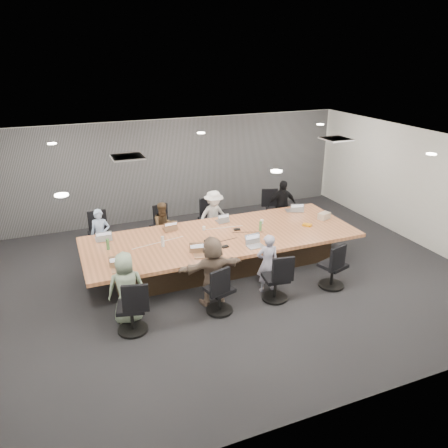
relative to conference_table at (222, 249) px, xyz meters
name	(u,v)px	position (x,y,z in m)	size (l,w,h in m)	color
floor	(231,275)	(0.00, -0.50, -0.40)	(10.00, 8.00, 0.00)	black
ceiling	(232,147)	(0.00, -0.50, 2.40)	(10.00, 8.00, 0.00)	white
wall_back	(176,168)	(0.00, 3.50, 1.00)	(10.00, 2.80, 0.00)	beige
wall_front	(355,320)	(0.00, -4.50, 1.00)	(10.00, 2.80, 0.00)	beige
wall_right	(420,188)	(5.00, -0.50, 1.00)	(8.00, 2.80, 0.00)	beige
curtain	(177,169)	(0.00, 3.42, 1.00)	(9.80, 0.04, 2.80)	#5D5D61
conference_table	(222,249)	(0.00, 0.00, 0.00)	(6.00, 2.20, 0.74)	#312317
chair_0	(100,237)	(-2.45, 1.70, 0.00)	(0.55, 0.55, 0.81)	black
chair_1	(161,230)	(-0.97, 1.70, -0.04)	(0.49, 0.49, 0.72)	black
chair_2	(209,222)	(0.31, 1.70, -0.02)	(0.52, 0.52, 0.76)	black
chair_3	(275,212)	(2.24, 1.70, 0.00)	(0.54, 0.54, 0.81)	black
chair_4	(131,311)	(-2.35, -1.70, 0.01)	(0.55, 0.55, 0.82)	black
chair_5	(219,293)	(-0.74, -1.70, -0.01)	(0.52, 0.52, 0.78)	black
chair_6	(275,281)	(0.42, -1.70, -0.01)	(0.53, 0.53, 0.79)	black
chair_7	(333,269)	(1.73, -1.70, 0.00)	(0.54, 0.54, 0.81)	black
person_0	(101,235)	(-2.45, 1.35, 0.21)	(0.44, 0.29, 1.22)	#9DB8E0
laptop_0	(103,238)	(-2.45, 0.80, 0.35)	(0.34, 0.23, 0.02)	#B2B2B7
person_1	(164,226)	(-0.97, 1.35, 0.19)	(0.58, 0.45, 1.19)	#493623
laptop_1	(170,228)	(-0.97, 0.80, 0.35)	(0.31, 0.21, 0.02)	#8C6647
person_2	(214,216)	(0.31, 1.35, 0.26)	(0.86, 0.49, 1.33)	silver
laptop_2	(222,221)	(0.31, 0.80, 0.35)	(0.28, 0.19, 0.02)	#B2B2B7
person_3	(282,206)	(2.24, 1.35, 0.29)	(0.81, 0.34, 1.38)	black
laptop_3	(292,210)	(2.24, 0.80, 0.35)	(0.34, 0.24, 0.02)	#B2B2B7
person_4	(126,288)	(-2.35, -1.35, 0.27)	(0.65, 0.42, 1.33)	gray
laptop_4	(121,270)	(-2.35, -0.80, 0.35)	(0.33, 0.23, 0.02)	#8C6647
person_5	(213,271)	(-0.74, -1.35, 0.28)	(1.27, 0.40, 1.37)	#745F51
laptop_5	(203,256)	(-0.74, -0.80, 0.35)	(0.35, 0.24, 0.02)	#8C6647
person_6	(267,263)	(0.42, -1.35, 0.22)	(0.45, 0.30, 1.23)	#9B97B1
laptop_6	(255,246)	(0.42, -0.80, 0.35)	(0.34, 0.24, 0.02)	#B2B2B7
bottle_green_left	(108,244)	(-2.43, 0.21, 0.46)	(0.07, 0.07, 0.24)	#457E43
bottle_green_right	(260,226)	(0.90, -0.07, 0.45)	(0.06, 0.06, 0.22)	#457E43
bottle_clear	(163,241)	(-1.36, -0.07, 0.45)	(0.07, 0.07, 0.22)	silver
cup_white_far	(204,228)	(-0.27, 0.44, 0.38)	(0.07, 0.07, 0.09)	white
cup_white_near	(262,222)	(1.12, 0.31, 0.39)	(0.08, 0.08, 0.10)	white
mug_brown	(124,257)	(-2.21, -0.38, 0.39)	(0.08, 0.08, 0.10)	brown
mic_left	(225,247)	(-0.17, -0.58, 0.35)	(0.14, 0.09, 0.03)	black
mic_right	(237,229)	(0.43, 0.16, 0.35)	(0.14, 0.10, 0.03)	black
stapler	(207,241)	(-0.43, -0.21, 0.37)	(0.14, 0.04, 0.05)	black
canvas_bag	(324,216)	(2.65, 0.02, 0.42)	(0.29, 0.18, 0.16)	#BCAA93
snack_packet	(307,225)	(2.03, -0.22, 0.36)	(0.20, 0.13, 0.04)	orange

